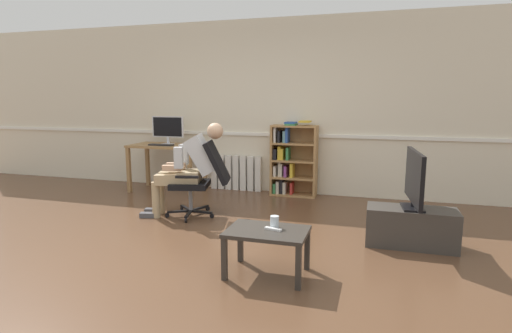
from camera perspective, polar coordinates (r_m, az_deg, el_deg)
The scene contains 15 objects.
ground_plane at distance 4.21m, azimuth -5.39°, elevation -11.21°, with size 18.00×18.00×0.00m, color brown.
back_wall at distance 6.47m, azimuth 3.34°, elevation 8.28°, with size 12.00×0.13×2.70m.
computer_desk at distance 6.69m, azimuth -12.38°, elevation 2.04°, with size 1.15×0.63×0.76m.
imac_monitor at distance 6.72m, azimuth -12.27°, elevation 5.30°, with size 0.55×0.14×0.45m.
keyboard at distance 6.56m, azimuth -13.17°, elevation 2.97°, with size 0.39×0.12×0.02m, color black.
computer_mouse at distance 6.41m, azimuth -10.39°, elevation 2.97°, with size 0.06×0.10×0.03m, color white.
bookshelf at distance 6.28m, azimuth 4.88°, elevation 0.85°, with size 0.70×0.29×1.16m.
radiator at distance 6.67m, azimuth -2.81°, elevation -0.89°, with size 0.86×0.08×0.57m.
office_chair at distance 5.18m, azimuth -7.53°, elevation -1.31°, with size 0.82×0.65×0.96m.
person_seated at distance 5.19m, azimuth -9.41°, elevation 0.03°, with size 1.06×0.55×1.19m.
tv_stand at distance 4.46m, azimuth 20.90°, elevation -7.95°, with size 0.88×0.38×0.39m.
tv_screen at distance 4.34m, azimuth 21.32°, elevation -1.60°, with size 0.23×0.86×0.58m.
coffee_table at distance 3.48m, azimuth 1.57°, elevation -9.78°, with size 0.68×0.47×0.40m.
drinking_glass at distance 3.51m, azimuth 2.61°, elevation -7.75°, with size 0.08×0.08×0.10m, color silver.
spare_remote at distance 3.46m, azimuth 2.42°, elevation -8.74°, with size 0.04×0.15×0.02m, color white.
Camera 1 is at (1.50, -3.64, 1.49)m, focal length 28.55 mm.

